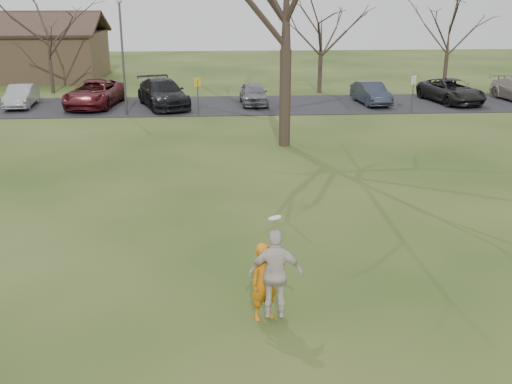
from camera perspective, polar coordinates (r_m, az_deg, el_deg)
ground at (r=13.06m, az=1.18°, el=-11.87°), size 120.00×120.00×0.00m
parking_strip at (r=36.83m, az=-2.18°, el=8.16°), size 62.00×6.50×0.04m
player_defender at (r=12.71m, az=0.80°, el=-8.45°), size 0.72×0.59×1.69m
car_1 at (r=38.73m, az=-21.24°, el=8.44°), size 1.60×3.96×1.28m
car_2 at (r=37.50m, az=-14.96°, el=8.96°), size 3.22×5.79×1.53m
car_3 at (r=36.57m, az=-8.76°, el=9.19°), size 3.84×5.92×1.59m
car_4 at (r=36.96m, az=-0.24°, el=9.27°), size 1.65×3.87×1.31m
car_5 at (r=37.74m, az=10.78°, el=9.14°), size 1.82×4.07×1.30m
car_6 at (r=39.47m, az=17.91°, el=9.05°), size 3.25×5.40×1.40m
catching_play at (r=12.47m, az=1.89°, el=-7.70°), size 1.15×0.60×2.17m
lamp_post at (r=34.19m, az=-12.53°, el=13.64°), size 0.34×0.34×6.27m
sign_yellow at (r=33.64m, az=-5.51°, el=9.58°), size 0.35×0.35×2.08m
sign_white at (r=35.38m, az=14.59°, el=9.51°), size 0.35×0.35×2.08m
small_tree_row at (r=41.72m, az=3.77°, el=14.71°), size 55.00×5.90×8.50m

